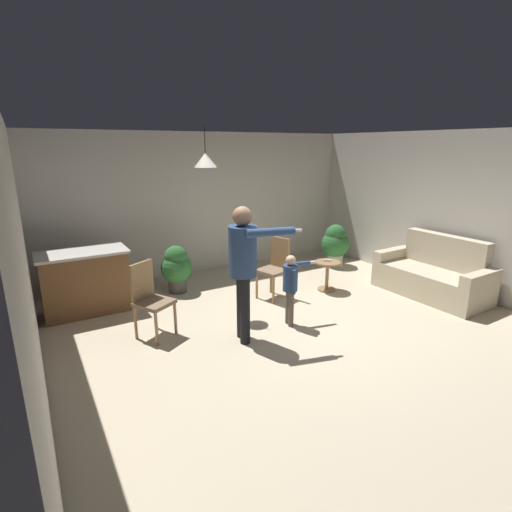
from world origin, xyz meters
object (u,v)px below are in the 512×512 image
at_px(person_child, 291,282).
at_px(kitchen_counter, 85,282).
at_px(person_adult, 244,260).
at_px(dining_chair_by_counter, 150,297).
at_px(potted_plant_by_wall, 335,243).
at_px(potted_plant_corner, 176,267).
at_px(couch_floral, 433,276).
at_px(dining_chair_near_wall, 275,266).
at_px(side_table_by_couch, 327,272).
at_px(spare_remote_on_table, 327,260).

bearing_deg(person_child, kitchen_counter, -116.80).
height_order(person_adult, dining_chair_by_counter, person_adult).
distance_m(dining_chair_by_counter, potted_plant_by_wall, 4.40).
distance_m(kitchen_counter, potted_plant_corner, 1.47).
distance_m(couch_floral, potted_plant_by_wall, 2.15).
bearing_deg(dining_chair_near_wall, person_adult, 115.53).
distance_m(kitchen_counter, side_table_by_couch, 3.91).
height_order(person_adult, potted_plant_by_wall, person_adult).
relative_size(potted_plant_corner, potted_plant_by_wall, 0.93).
bearing_deg(kitchen_counter, dining_chair_near_wall, -18.84).
height_order(person_adult, potted_plant_corner, person_adult).
height_order(side_table_by_couch, dining_chair_near_wall, dining_chair_near_wall).
bearing_deg(person_child, spare_remote_on_table, 133.47).
bearing_deg(spare_remote_on_table, person_child, -148.98).
height_order(side_table_by_couch, spare_remote_on_table, spare_remote_on_table).
xyz_separation_m(potted_plant_by_wall, spare_remote_on_table, (-1.11, -1.04, 0.05)).
distance_m(kitchen_counter, person_adult, 2.64).
height_order(dining_chair_by_counter, potted_plant_corner, dining_chair_by_counter).
relative_size(couch_floral, spare_remote_on_table, 13.99).
height_order(couch_floral, side_table_by_couch, couch_floral).
relative_size(side_table_by_couch, person_adult, 0.30).
xyz_separation_m(kitchen_counter, person_child, (2.38, -1.94, 0.16)).
distance_m(kitchen_counter, dining_chair_by_counter, 1.41).
xyz_separation_m(side_table_by_couch, potted_plant_corner, (-2.27, 1.26, 0.12)).
xyz_separation_m(person_adult, potted_plant_by_wall, (3.24, 1.91, -0.60)).
height_order(couch_floral, spare_remote_on_table, couch_floral).
relative_size(couch_floral, dining_chair_by_counter, 1.82).
xyz_separation_m(couch_floral, spare_remote_on_table, (-1.39, 1.09, 0.21)).
bearing_deg(potted_plant_by_wall, person_child, -143.12).
xyz_separation_m(person_adult, dining_chair_by_counter, (-1.00, 0.74, -0.54)).
bearing_deg(kitchen_counter, potted_plant_corner, 4.49).
xyz_separation_m(kitchen_counter, potted_plant_corner, (1.46, 0.11, -0.03)).
distance_m(side_table_by_couch, dining_chair_near_wall, 0.99).
distance_m(dining_chair_by_counter, potted_plant_corner, 1.63).
height_order(dining_chair_near_wall, potted_plant_corner, dining_chair_near_wall).
relative_size(kitchen_counter, potted_plant_corner, 1.54).
bearing_deg(side_table_by_couch, couch_floral, -37.61).
height_order(potted_plant_by_wall, spare_remote_on_table, potted_plant_by_wall).
relative_size(kitchen_counter, person_child, 1.24).
bearing_deg(potted_plant_corner, kitchen_counter, -175.51).
bearing_deg(potted_plant_by_wall, dining_chair_by_counter, -164.52).
height_order(kitchen_counter, dining_chair_by_counter, dining_chair_by_counter).
relative_size(person_adult, person_child, 1.72).
distance_m(side_table_by_couch, spare_remote_on_table, 0.21).
xyz_separation_m(person_child, spare_remote_on_table, (1.35, 0.81, -0.10)).
relative_size(person_child, potted_plant_by_wall, 1.16).
xyz_separation_m(dining_chair_near_wall, potted_plant_by_wall, (2.06, 0.85, -0.06)).
height_order(potted_plant_corner, spare_remote_on_table, potted_plant_corner).
xyz_separation_m(couch_floral, side_table_by_couch, (-1.39, 1.07, -0.00)).
distance_m(dining_chair_by_counter, dining_chair_near_wall, 2.20).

